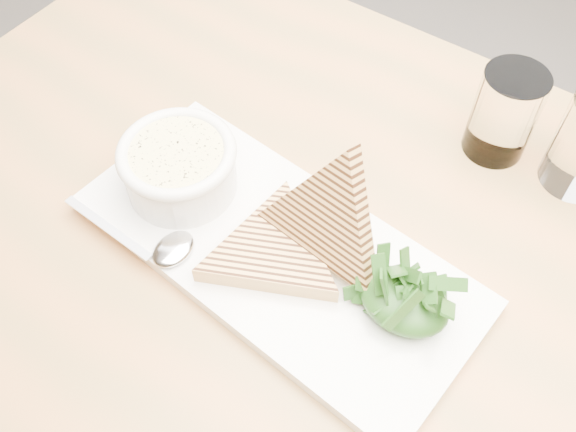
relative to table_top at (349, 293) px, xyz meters
The scene contains 14 objects.
floor 0.78m from the table_top, 109.44° to the left, with size 6.00×6.00×0.00m, color slate.
table_top is the anchor object (origin of this frame).
table_leg_bl 0.78m from the table_top, 147.49° to the left, with size 0.06×0.06×0.72m, color #B0723C.
platter 0.09m from the table_top, behind, with size 0.45×0.20×0.02m, color white.
soup_bowl 0.23m from the table_top, behind, with size 0.12×0.12×0.05m, color white.
soup 0.24m from the table_top, behind, with size 0.11×0.11×0.01m, color #EFE08F.
bowl_rim 0.24m from the table_top, behind, with size 0.13×0.13×0.01m, color white.
sandwich_flat 0.10m from the table_top, 162.28° to the right, with size 0.17×0.17×0.02m, color tan, non-canonical shape.
sandwich_lean 0.10m from the table_top, 162.40° to the left, with size 0.17×0.17×0.10m, color tan, non-canonical shape.
salad_base 0.08m from the table_top, ahead, with size 0.09×0.07×0.04m, color #163C12.
arugula_pile 0.09m from the table_top, ahead, with size 0.11×0.10×0.05m, color #285519, non-canonical shape.
spoon_bowl 0.19m from the table_top, 155.16° to the right, with size 0.04×0.05×0.01m, color silver.
spoon_handle 0.27m from the table_top, 158.74° to the right, with size 0.13×0.01×0.00m, color silver.
glass_near 0.28m from the table_top, 79.90° to the left, with size 0.07×0.07×0.11m, color white.
Camera 1 is at (0.21, -0.54, 1.36)m, focal length 40.00 mm.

